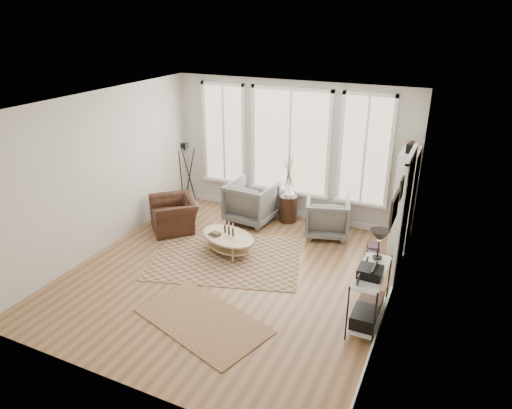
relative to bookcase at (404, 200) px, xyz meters
The scene contains 17 objects.
room 3.30m from the bookcase, 137.70° to the right, with size 5.50×5.54×2.90m.
bay_window 2.57m from the bookcase, 168.63° to the left, with size 4.14×0.12×2.24m.
door 1.10m from the bookcase, 82.91° to the right, with size 0.09×1.06×2.22m.
bookcase is the anchor object (origin of this frame).
low_shelf 2.56m from the bookcase, 91.28° to the right, with size 0.38×1.08×1.30m.
wall_art 2.66m from the bookcase, 86.75° to the right, with size 0.04×0.88×0.44m.
rug_main 3.41m from the bookcase, 148.03° to the right, with size 2.64×1.98×0.01m, color brown.
rug_runner 4.27m from the bookcase, 122.06° to the right, with size 1.93×1.07×0.01m, color brown.
coffee_table 3.31m from the bookcase, 150.86° to the right, with size 1.32×1.06×0.53m.
armchair_left 3.08m from the bookcase, behind, with size 0.93×0.95×0.87m, color slate.
armchair_right 1.51m from the bookcase, behind, with size 0.83×0.85×0.78m, color slate.
side_table 2.35m from the bookcase, behind, with size 0.38×0.38×1.60m.
vase 2.29m from the bookcase, behind, with size 0.22×0.22×0.23m, color silver.
accent_chair 4.50m from the bookcase, 165.37° to the right, with size 0.87×0.99×0.65m, color #391D13.
tripod_camera 4.68m from the bookcase, behind, with size 0.53×0.53×1.50m.
book_stack_near 1.05m from the bookcase, 130.45° to the right, with size 0.21×0.27×0.17m, color maroon.
book_stack_far 1.20m from the bookcase, 118.51° to the right, with size 0.17×0.22×0.14m, color maroon.
Camera 1 is at (3.20, -5.90, 4.14)m, focal length 32.00 mm.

